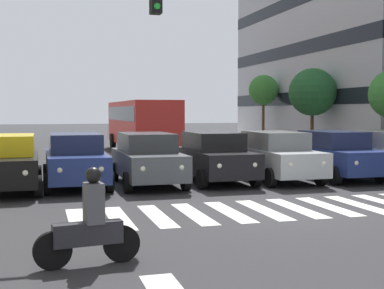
% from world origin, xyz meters
% --- Properties ---
extents(ground_plane, '(180.00, 180.00, 0.00)m').
position_xyz_m(ground_plane, '(0.00, 0.00, 0.00)').
color(ground_plane, '#2D2D30').
extents(crosswalk_markings, '(10.35, 2.80, 0.01)m').
position_xyz_m(crosswalk_markings, '(-0.00, 0.00, 0.00)').
color(crosswalk_markings, silver).
rests_on(crosswalk_markings, ground_plane).
extents(car_1, '(2.02, 4.44, 1.72)m').
position_xyz_m(car_1, '(-4.49, -4.91, 0.89)').
color(car_1, navy).
rests_on(car_1, ground_plane).
extents(car_2, '(2.02, 4.44, 1.72)m').
position_xyz_m(car_2, '(-2.22, -4.98, 0.89)').
color(car_2, '#B2B7BC').
rests_on(car_2, ground_plane).
extents(car_3, '(2.02, 4.44, 1.72)m').
position_xyz_m(car_3, '(-0.01, -5.25, 0.89)').
color(car_3, black).
rests_on(car_3, ground_plane).
extents(car_4, '(2.02, 4.44, 1.72)m').
position_xyz_m(car_4, '(2.36, -5.11, 0.89)').
color(car_4, '#474C51').
rests_on(car_4, ground_plane).
extents(car_5, '(2.02, 4.44, 1.72)m').
position_xyz_m(car_5, '(4.66, -5.37, 0.89)').
color(car_5, navy).
rests_on(car_5, ground_plane).
extents(car_6, '(2.02, 4.44, 1.72)m').
position_xyz_m(car_6, '(6.72, -4.98, 0.89)').
color(car_6, black).
rests_on(car_6, ground_plane).
extents(bus_behind_traffic, '(2.78, 10.50, 3.00)m').
position_xyz_m(bus_behind_traffic, '(-0.01, -18.94, 1.86)').
color(bus_behind_traffic, red).
rests_on(bus_behind_traffic, ground_plane).
extents(motorcycle_with_rider, '(1.70, 0.40, 1.57)m').
position_xyz_m(motorcycle_with_rider, '(5.02, 3.65, 0.65)').
color(motorcycle_with_rider, black).
rests_on(motorcycle_with_rider, ground_plane).
extents(traffic_light_gantry, '(4.79, 0.36, 5.50)m').
position_xyz_m(traffic_light_gantry, '(6.46, 0.55, 3.73)').
color(traffic_light_gantry, '#AD991E').
rests_on(traffic_light_gantry, ground_plane).
extents(street_tree_2, '(2.80, 2.80, 4.81)m').
position_xyz_m(street_tree_2, '(-9.71, -16.15, 3.55)').
color(street_tree_2, '#513823').
rests_on(street_tree_2, sidewalk_left).
extents(street_tree_3, '(2.15, 2.15, 4.88)m').
position_xyz_m(street_tree_3, '(-9.78, -23.45, 3.93)').
color(street_tree_3, '#513823').
rests_on(street_tree_3, sidewalk_left).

